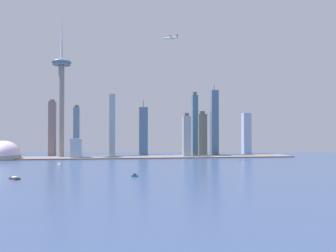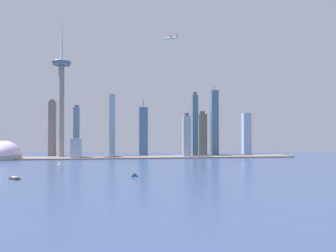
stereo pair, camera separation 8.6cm
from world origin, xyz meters
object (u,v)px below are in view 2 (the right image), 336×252
object	(u,v)px
stadium_dome	(3,155)
skyscraper_2	(52,129)
skyscraper_0	(202,134)
skyscraper_5	(76,149)
skyscraper_9	(214,123)
skyscraper_7	(143,131)
skyscraper_1	(195,125)
channel_buoy_0	(71,167)
skyscraper_4	(77,131)
skyscraper_8	(246,133)
boat_2	(135,176)
observation_tower	(61,84)
boat_1	(59,164)
skyscraper_6	(187,136)
skyscraper_3	(112,125)
boat_0	(15,178)
airplane	(171,38)

from	to	relation	value
stadium_dome	skyscraper_2	size ratio (longest dim) A/B	0.52
stadium_dome	skyscraper_0	distance (m)	482.62
skyscraper_5	skyscraper_9	xyz separation A→B (m)	(339.64, 45.28, 61.23)
skyscraper_7	skyscraper_1	bearing A→B (deg)	-28.56
skyscraper_0	channel_buoy_0	world-z (taller)	skyscraper_0
stadium_dome	skyscraper_4	size ratio (longest dim) A/B	0.57
skyscraper_1	skyscraper_8	distance (m)	181.02
skyscraper_4	channel_buoy_0	xyz separation A→B (m)	(29.75, -280.46, -62.04)
skyscraper_9	skyscraper_7	bearing A→B (deg)	162.74
channel_buoy_0	skyscraper_9	bearing A→B (deg)	37.20
skyscraper_9	boat_2	size ratio (longest dim) A/B	18.53
skyscraper_0	skyscraper_2	bearing A→B (deg)	-177.09
skyscraper_0	skyscraper_5	distance (m)	328.52
observation_tower	skyscraper_0	xyz separation A→B (m)	(355.20, 54.64, -120.35)
skyscraper_8	skyscraper_9	world-z (taller)	skyscraper_9
channel_buoy_0	boat_1	bearing A→B (deg)	121.75
stadium_dome	skyscraper_8	bearing A→B (deg)	10.71
skyscraper_1	skyscraper_6	world-z (taller)	skyscraper_1
observation_tower	skyscraper_3	size ratio (longest dim) A/B	2.32
skyscraper_4	skyscraper_2	bearing A→B (deg)	-162.48
skyscraper_8	skyscraper_9	bearing A→B (deg)	-150.78
observation_tower	skyscraper_8	bearing A→B (deg)	8.98
stadium_dome	skyscraper_3	bearing A→B (deg)	12.92
skyscraper_0	skyscraper_3	size ratio (longest dim) A/B	0.75
skyscraper_1	boat_0	world-z (taller)	skyscraper_1
boat_1	boat_2	size ratio (longest dim) A/B	1.34
skyscraper_4	boat_1	world-z (taller)	skyscraper_4
boat_2	airplane	xyz separation A→B (m)	(86.64, 258.71, 265.77)
observation_tower	stadium_dome	distance (m)	206.47
skyscraper_3	boat_0	bearing A→B (deg)	-106.42
skyscraper_0	skyscraper_3	xyz separation A→B (m)	(-235.92, -37.71, 21.69)
stadium_dome	boat_2	size ratio (longest dim) A/B	7.54
airplane	skyscraper_4	bearing A→B (deg)	-11.44
skyscraper_2	skyscraper_8	bearing A→B (deg)	4.66
boat_0	channel_buoy_0	distance (m)	140.69
observation_tower	skyscraper_4	size ratio (longest dim) A/B	2.77
skyscraper_5	skyscraper_7	size ratio (longest dim) A/B	0.32
skyscraper_1	skyscraper_7	world-z (taller)	skyscraper_1
stadium_dome	skyscraper_7	xyz separation A→B (m)	(315.62, 108.92, 53.97)
skyscraper_1	skyscraper_8	size ratio (longest dim) A/B	1.42
skyscraper_3	skyscraper_5	distance (m)	107.28
skyscraper_6	skyscraper_9	bearing A→B (deg)	25.66
skyscraper_7	boat_2	size ratio (longest dim) A/B	14.89
skyscraper_0	skyscraper_9	size ratio (longest dim) A/B	0.64
channel_buoy_0	skyscraper_5	bearing A→B (deg)	95.42
skyscraper_0	skyscraper_6	xyz separation A→B (m)	(-56.48, -77.21, -4.79)
skyscraper_2	skyscraper_6	bearing A→B (deg)	-10.03
skyscraper_4	skyscraper_6	bearing A→B (deg)	-15.60
stadium_dome	channel_buoy_0	xyz separation A→B (m)	(174.45, -190.41, -8.79)
skyscraper_1	skyscraper_2	bearing A→B (deg)	174.88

